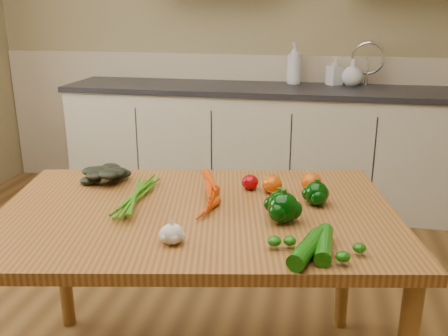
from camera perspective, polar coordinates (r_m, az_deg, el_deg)
room at (r=1.77m, az=-11.43°, el=10.97°), size 4.04×5.04×2.64m
counter_run at (r=3.80m, az=3.85°, el=2.70°), size 2.84×0.64×1.14m
table at (r=1.83m, az=-3.09°, el=-7.18°), size 1.57×1.16×0.76m
soap_bottle_a at (r=3.85m, az=8.04°, el=11.77°), size 0.15×0.16×0.31m
soap_bottle_b at (r=3.85m, az=12.55°, el=10.80°), size 0.13×0.13×0.21m
soap_bottle_c at (r=3.85m, az=14.49°, el=10.55°), size 0.21×0.21×0.19m
carrot_bunch at (r=1.85m, az=-4.42°, el=-2.90°), size 0.30×0.25×0.07m
leafy_greens at (r=2.11m, az=-13.28°, el=-0.26°), size 0.20×0.18×0.10m
garlic_bulb at (r=1.54m, az=-5.98°, el=-7.50°), size 0.07×0.07×0.06m
pepper_a at (r=1.74m, az=6.33°, el=-4.06°), size 0.09×0.09×0.09m
pepper_b at (r=1.85m, az=10.52°, el=-2.89°), size 0.09×0.09×0.09m
pepper_c at (r=1.69m, az=6.79°, el=-4.52°), size 0.10×0.10×0.10m
tomato_a at (r=1.98m, az=2.99°, el=-1.65°), size 0.07×0.07×0.06m
tomato_b at (r=1.95m, az=5.53°, el=-1.85°), size 0.08×0.08×0.07m
tomato_c at (r=1.98m, az=9.93°, el=-1.63°), size 0.08×0.08×0.07m
zucchini_a at (r=1.51m, az=11.37°, el=-8.54°), size 0.06×0.20×0.05m
zucchini_b at (r=1.48m, az=9.52°, el=-9.06°), size 0.11×0.21×0.05m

